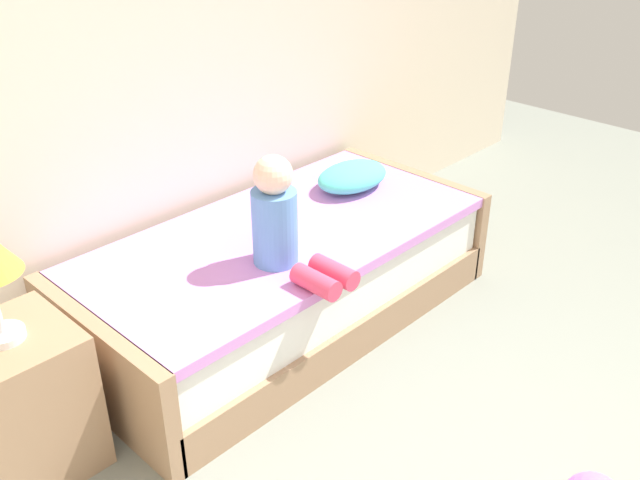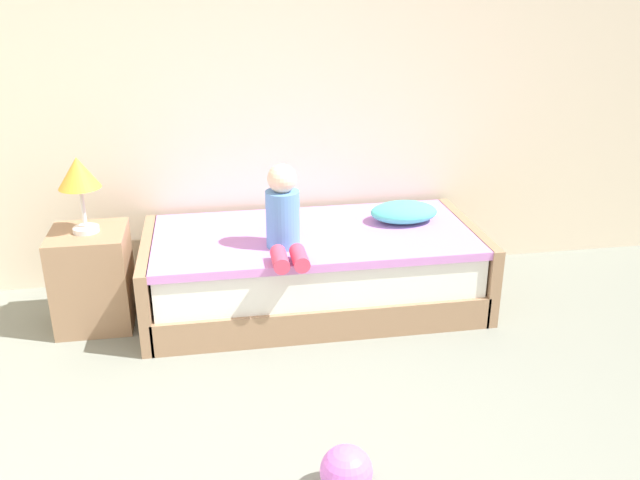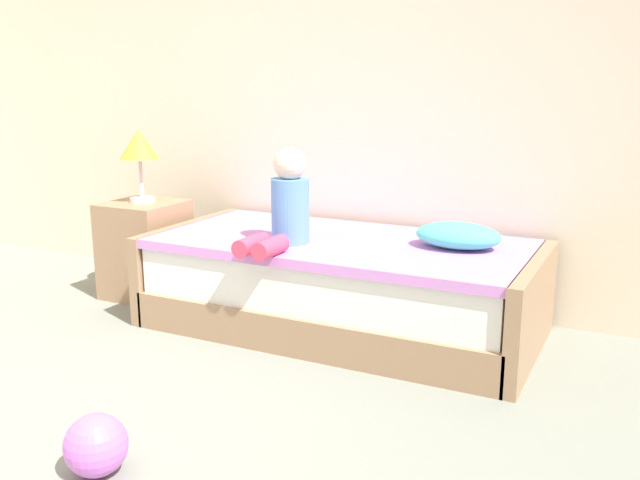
% 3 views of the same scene
% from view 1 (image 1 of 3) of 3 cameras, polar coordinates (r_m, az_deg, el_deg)
% --- Properties ---
extents(wall_rear, '(7.20, 0.10, 2.90)m').
position_cam_1_polar(wall_rear, '(3.20, -19.73, 15.55)').
color(wall_rear, beige).
rests_on(wall_rear, ground).
extents(bed, '(2.11, 1.00, 0.50)m').
position_cam_1_polar(bed, '(3.52, -2.94, -2.97)').
color(bed, '#997556').
rests_on(bed, ground).
extents(nightstand, '(0.44, 0.44, 0.60)m').
position_cam_1_polar(nightstand, '(2.91, -22.88, -12.07)').
color(nightstand, '#997556').
rests_on(nightstand, ground).
extents(child_figure, '(0.20, 0.51, 0.50)m').
position_cam_1_polar(child_figure, '(3.02, -3.05, 1.33)').
color(child_figure, '#598CD1').
rests_on(child_figure, bed).
extents(pillow, '(0.44, 0.30, 0.13)m').
position_cam_1_polar(pillow, '(3.82, 2.62, 5.15)').
color(pillow, '#4CCCBC').
rests_on(pillow, bed).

